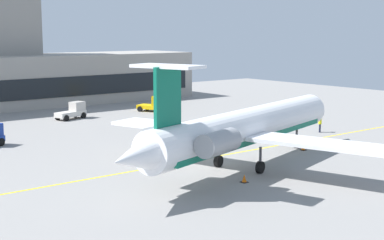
{
  "coord_description": "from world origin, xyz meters",
  "views": [
    {
      "loc": [
        -30.05,
        -32.5,
        10.39
      ],
      "look_at": [
        0.24,
        5.09,
        3.0
      ],
      "focal_mm": 54.74,
      "sensor_mm": 36.0,
      "label": 1
    }
  ],
  "objects_px": {
    "regional_jet": "(244,128)",
    "marshaller": "(320,123)",
    "belt_loader": "(156,104)",
    "pushback_tractor": "(73,111)"
  },
  "relations": [
    {
      "from": "pushback_tractor",
      "to": "belt_loader",
      "type": "bearing_deg",
      "value": -6.05
    },
    {
      "from": "regional_jet",
      "to": "belt_loader",
      "type": "xyz_separation_m",
      "value": [
        13.03,
        29.9,
        -2.16
      ]
    },
    {
      "from": "pushback_tractor",
      "to": "marshaller",
      "type": "bearing_deg",
      "value": -57.83
    },
    {
      "from": "pushback_tractor",
      "to": "belt_loader",
      "type": "height_order",
      "value": "belt_loader"
    },
    {
      "from": "regional_jet",
      "to": "marshaller",
      "type": "bearing_deg",
      "value": 20.9
    },
    {
      "from": "belt_loader",
      "to": "marshaller",
      "type": "height_order",
      "value": "belt_loader"
    },
    {
      "from": "regional_jet",
      "to": "marshaller",
      "type": "xyz_separation_m",
      "value": [
        17.24,
        6.58,
        -2.14
      ]
    },
    {
      "from": "regional_jet",
      "to": "pushback_tractor",
      "type": "bearing_deg",
      "value": 86.63
    },
    {
      "from": "pushback_tractor",
      "to": "belt_loader",
      "type": "xyz_separation_m",
      "value": [
        11.2,
        -1.19,
        0.05
      ]
    },
    {
      "from": "belt_loader",
      "to": "marshaller",
      "type": "xyz_separation_m",
      "value": [
        4.21,
        -23.31,
        0.02
      ]
    }
  ]
}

